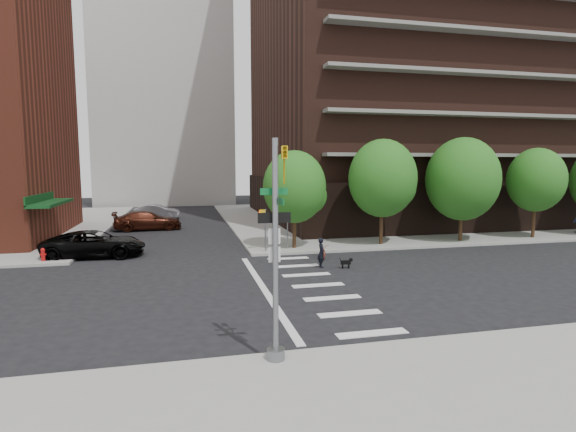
{
  "coord_description": "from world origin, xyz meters",
  "views": [
    {
      "loc": [
        -2.85,
        -19.04,
        5.47
      ],
      "look_at": [
        3.0,
        6.0,
        2.5
      ],
      "focal_mm": 28.0,
      "sensor_mm": 36.0,
      "label": 1
    }
  ],
  "objects_px": {
    "parked_car_maroon": "(147,221)",
    "scooter": "(323,251)",
    "fire_hydrant": "(43,254)",
    "dog_walker": "(321,253)",
    "parked_car_black": "(95,244)",
    "traffic_signal": "(277,268)",
    "parked_car_silver": "(157,212)"
  },
  "relations": [
    {
      "from": "parked_car_maroon",
      "to": "parked_car_silver",
      "type": "relative_size",
      "value": 1.24
    },
    {
      "from": "traffic_signal",
      "to": "fire_hydrant",
      "type": "xyz_separation_m",
      "value": [
        -10.03,
        15.29,
        -2.15
      ]
    },
    {
      "from": "parked_car_maroon",
      "to": "parked_car_silver",
      "type": "height_order",
      "value": "parked_car_maroon"
    },
    {
      "from": "fire_hydrant",
      "to": "parked_car_black",
      "type": "relative_size",
      "value": 0.13
    },
    {
      "from": "fire_hydrant",
      "to": "parked_car_silver",
      "type": "xyz_separation_m",
      "value": [
        5.0,
        19.96,
        0.18
      ]
    },
    {
      "from": "traffic_signal",
      "to": "parked_car_maroon",
      "type": "bearing_deg",
      "value": 101.12
    },
    {
      "from": "parked_car_maroon",
      "to": "traffic_signal",
      "type": "bearing_deg",
      "value": -173.42
    },
    {
      "from": "parked_car_silver",
      "to": "dog_walker",
      "type": "xyz_separation_m",
      "value": [
        9.71,
        -24.36,
        0.07
      ]
    },
    {
      "from": "parked_car_maroon",
      "to": "scooter",
      "type": "height_order",
      "value": "parked_car_maroon"
    },
    {
      "from": "parked_car_maroon",
      "to": "parked_car_silver",
      "type": "xyz_separation_m",
      "value": [
        0.33,
        7.96,
        -0.07
      ]
    },
    {
      "from": "fire_hydrant",
      "to": "parked_car_black",
      "type": "height_order",
      "value": "parked_car_black"
    },
    {
      "from": "parked_car_black",
      "to": "fire_hydrant",
      "type": "bearing_deg",
      "value": 117.91
    },
    {
      "from": "parked_car_silver",
      "to": "scooter",
      "type": "height_order",
      "value": "parked_car_silver"
    },
    {
      "from": "fire_hydrant",
      "to": "parked_car_maroon",
      "type": "xyz_separation_m",
      "value": [
        4.67,
        12.0,
        0.25
      ]
    },
    {
      "from": "parked_car_maroon",
      "to": "scooter",
      "type": "relative_size",
      "value": 3.31
    },
    {
      "from": "traffic_signal",
      "to": "scooter",
      "type": "xyz_separation_m",
      "value": [
        5.49,
        13.1,
        -2.26
      ]
    },
    {
      "from": "scooter",
      "to": "dog_walker",
      "type": "xyz_separation_m",
      "value": [
        -0.81,
        -2.21,
        0.36
      ]
    },
    {
      "from": "parked_car_silver",
      "to": "scooter",
      "type": "bearing_deg",
      "value": -149.99
    },
    {
      "from": "traffic_signal",
      "to": "scooter",
      "type": "height_order",
      "value": "traffic_signal"
    },
    {
      "from": "traffic_signal",
      "to": "dog_walker",
      "type": "bearing_deg",
      "value": 66.74
    },
    {
      "from": "parked_car_black",
      "to": "dog_walker",
      "type": "bearing_deg",
      "value": -112.64
    },
    {
      "from": "fire_hydrant",
      "to": "dog_walker",
      "type": "distance_m",
      "value": 15.36
    },
    {
      "from": "traffic_signal",
      "to": "parked_car_silver",
      "type": "xyz_separation_m",
      "value": [
        -5.03,
        35.25,
        -1.97
      ]
    },
    {
      "from": "dog_walker",
      "to": "parked_car_maroon",
      "type": "bearing_deg",
      "value": 33.26
    },
    {
      "from": "parked_car_black",
      "to": "parked_car_silver",
      "type": "height_order",
      "value": "parked_car_black"
    },
    {
      "from": "traffic_signal",
      "to": "dog_walker",
      "type": "xyz_separation_m",
      "value": [
        4.68,
        10.89,
        -1.9
      ]
    },
    {
      "from": "parked_car_maroon",
      "to": "dog_walker",
      "type": "height_order",
      "value": "parked_car_maroon"
    },
    {
      "from": "scooter",
      "to": "fire_hydrant",
      "type": "bearing_deg",
      "value": -175.57
    },
    {
      "from": "parked_car_black",
      "to": "scooter",
      "type": "height_order",
      "value": "parked_car_black"
    },
    {
      "from": "traffic_signal",
      "to": "scooter",
      "type": "relative_size",
      "value": 3.62
    },
    {
      "from": "scooter",
      "to": "dog_walker",
      "type": "height_order",
      "value": "dog_walker"
    },
    {
      "from": "parked_car_maroon",
      "to": "scooter",
      "type": "xyz_separation_m",
      "value": [
        10.85,
        -14.19,
        -0.36
      ]
    }
  ]
}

